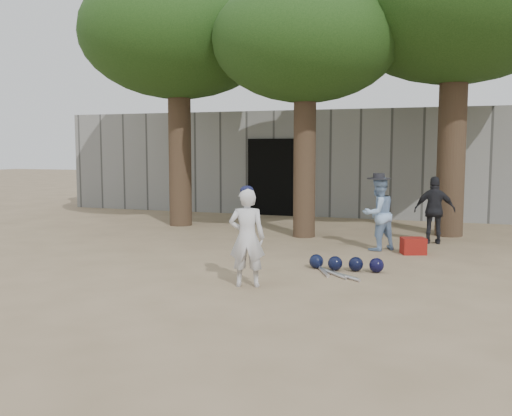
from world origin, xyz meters
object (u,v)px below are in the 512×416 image
at_px(boy_player, 247,238).
at_px(spectator_dark, 435,210).
at_px(spectator_blue, 378,214).
at_px(red_bag, 413,246).

xyz_separation_m(boy_player, spectator_dark, (2.36, 4.63, -0.01)).
relative_size(boy_player, spectator_blue, 0.99).
xyz_separation_m(boy_player, red_bag, (2.04, 3.30, -0.54)).
bearing_deg(spectator_blue, red_bag, 117.32).
height_order(boy_player, red_bag, boy_player).
xyz_separation_m(spectator_blue, red_bag, (0.67, -0.19, -0.55)).
distance_m(boy_player, spectator_blue, 3.75).
distance_m(spectator_blue, red_bag, 0.89).
bearing_deg(spectator_blue, spectator_dark, -177.97).
bearing_deg(spectator_blue, boy_player, 21.67).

